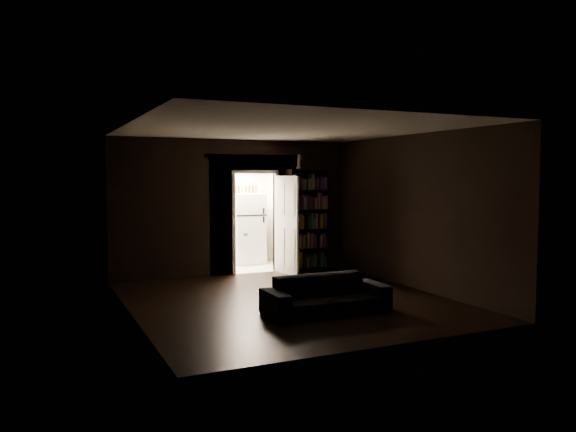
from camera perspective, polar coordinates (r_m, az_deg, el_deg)
name	(u,v)px	position (r m, az deg, el deg)	size (l,w,h in m)	color
ground	(288,301)	(9.31, 0.02, -8.59)	(5.50, 5.50, 0.00)	black
room_walls	(263,196)	(10.07, -2.58, 2.02)	(5.02, 5.61, 2.84)	black
kitchen_alcove	(237,213)	(12.89, -5.16, 0.34)	(2.20, 1.80, 2.60)	#BBB2A3
sofa	(326,288)	(8.47, 3.91, -7.36)	(1.89, 0.82, 0.73)	black
bookshelf	(307,220)	(12.13, 1.99, -0.40)	(0.90, 0.32, 2.20)	black
refrigerator	(247,228)	(13.17, -4.23, -1.26)	(0.74, 0.68, 1.65)	white
door	(287,225)	(11.66, -0.14, -0.94)	(0.85, 0.05, 2.05)	white
figurine	(299,161)	(11.95, 1.10, 5.56)	(0.10, 0.10, 0.31)	silver
bottles	(246,188)	(13.05, -4.30, 2.88)	(0.62, 0.08, 0.25)	black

